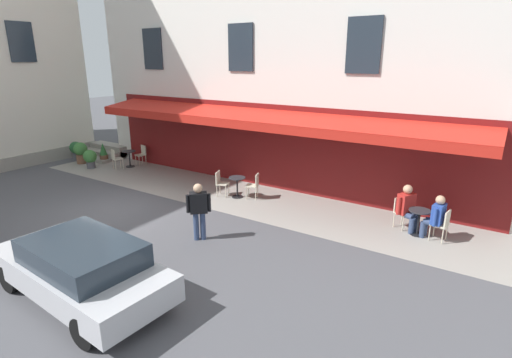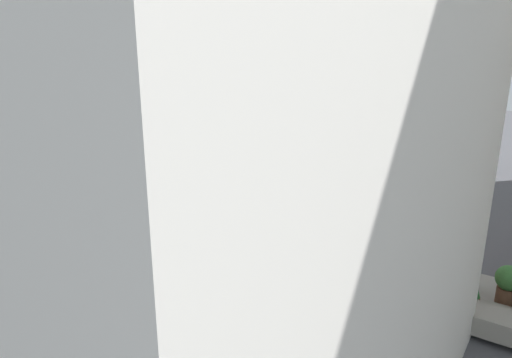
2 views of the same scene
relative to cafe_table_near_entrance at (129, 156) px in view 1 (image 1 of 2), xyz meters
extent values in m
plane|color=#4C4C51|center=(-3.96, 3.95, -0.49)|extent=(70.00, 70.00, 0.00)
cube|color=gray|center=(-7.21, 0.55, -0.49)|extent=(20.50, 3.20, 0.01)
cube|color=maroon|center=(-6.96, -1.02, 1.11)|extent=(16.00, 0.06, 3.20)
cube|color=red|center=(-6.96, -0.20, 2.36)|extent=(15.00, 1.70, 0.36)
cube|color=red|center=(-6.96, 0.63, 2.13)|extent=(15.00, 0.04, 0.28)
cube|color=#232D38|center=(-10.29, -1.01, 4.71)|extent=(1.10, 0.06, 1.70)
cube|color=#232D38|center=(-5.63, -1.01, 4.71)|extent=(1.10, 0.06, 1.70)
cube|color=#232D38|center=(-0.96, -1.01, 4.71)|extent=(1.10, 0.06, 1.70)
cube|color=#232D38|center=(4.00, 1.95, 5.01)|extent=(0.06, 1.10, 1.70)
cube|color=gray|center=(2.64, -0.25, -0.42)|extent=(2.40, 1.40, 0.15)
cube|color=gray|center=(2.64, -0.60, -0.27)|extent=(2.40, 1.05, 0.30)
cube|color=gray|center=(2.64, -0.95, -0.12)|extent=(2.40, 0.70, 0.45)
cylinder|color=black|center=(0.00, 0.00, -0.48)|extent=(0.40, 0.40, 0.03)
cylinder|color=black|center=(0.00, 0.00, -0.13)|extent=(0.06, 0.06, 0.72)
cylinder|color=#2D2D33|center=(0.00, 0.00, 0.24)|extent=(0.60, 0.60, 0.03)
cylinder|color=beige|center=(-0.03, 0.41, -0.27)|extent=(0.03, 0.03, 0.45)
cylinder|color=beige|center=(0.29, 0.30, -0.27)|extent=(0.03, 0.03, 0.45)
cylinder|color=beige|center=(0.08, 0.74, -0.27)|extent=(0.03, 0.03, 0.45)
cylinder|color=beige|center=(0.40, 0.62, -0.27)|extent=(0.03, 0.03, 0.45)
cube|color=beige|center=(0.18, 0.52, -0.02)|extent=(0.51, 0.51, 0.04)
cube|color=beige|center=(0.24, 0.69, 0.21)|extent=(0.39, 0.17, 0.42)
cylinder|color=beige|center=(0.08, -0.41, -0.27)|extent=(0.03, 0.03, 0.45)
cylinder|color=beige|center=(-0.25, -0.33, -0.27)|extent=(0.03, 0.03, 0.45)
cylinder|color=beige|center=(0.00, -0.74, -0.27)|extent=(0.03, 0.03, 0.45)
cylinder|color=beige|center=(-0.33, -0.66, -0.27)|extent=(0.03, 0.03, 0.45)
cube|color=beige|center=(-0.12, -0.54, -0.02)|extent=(0.48, 0.48, 0.04)
cube|color=beige|center=(-0.17, -0.71, 0.21)|extent=(0.40, 0.13, 0.42)
cylinder|color=black|center=(-6.61, 0.68, -0.48)|extent=(0.40, 0.40, 0.03)
cylinder|color=black|center=(-6.61, 0.68, -0.13)|extent=(0.06, 0.06, 0.72)
cylinder|color=#2D2D33|center=(-6.61, 0.68, 0.24)|extent=(0.60, 0.60, 0.03)
cylinder|color=beige|center=(-6.30, 0.96, -0.27)|extent=(0.03, 0.03, 0.45)
cylinder|color=beige|center=(-6.19, 0.64, -0.27)|extent=(0.03, 0.03, 0.45)
cylinder|color=beige|center=(-5.98, 1.07, -0.27)|extent=(0.03, 0.03, 0.45)
cylinder|color=beige|center=(-5.87, 0.75, -0.27)|extent=(0.03, 0.03, 0.45)
cube|color=beige|center=(-6.09, 0.86, -0.02)|extent=(0.51, 0.51, 0.04)
cube|color=beige|center=(-5.91, 0.92, 0.21)|extent=(0.17, 0.39, 0.42)
cylinder|color=beige|center=(-6.90, 0.39, -0.27)|extent=(0.03, 0.03, 0.45)
cylinder|color=beige|center=(-7.02, 0.71, -0.27)|extent=(0.03, 0.03, 0.45)
cylinder|color=beige|center=(-7.22, 0.27, -0.27)|extent=(0.03, 0.03, 0.45)
cylinder|color=beige|center=(-7.34, 0.59, -0.27)|extent=(0.03, 0.03, 0.45)
cube|color=beige|center=(-7.12, 0.49, -0.02)|extent=(0.51, 0.51, 0.04)
cube|color=beige|center=(-7.29, 0.43, 0.21)|extent=(0.18, 0.39, 0.42)
cylinder|color=black|center=(-12.76, 0.46, -0.48)|extent=(0.40, 0.40, 0.03)
cylinder|color=black|center=(-12.76, 0.46, -0.13)|extent=(0.06, 0.06, 0.72)
cylinder|color=#2D2D33|center=(-12.76, 0.46, 0.24)|extent=(0.60, 0.60, 0.03)
cylinder|color=beige|center=(-13.16, 0.35, -0.27)|extent=(0.03, 0.03, 0.45)
cylinder|color=beige|center=(-13.11, 0.69, -0.27)|extent=(0.03, 0.03, 0.45)
cylinder|color=beige|center=(-13.50, 0.40, -0.27)|extent=(0.03, 0.03, 0.45)
cylinder|color=beige|center=(-13.44, 0.74, -0.27)|extent=(0.03, 0.03, 0.45)
cube|color=beige|center=(-13.30, 0.54, -0.02)|extent=(0.46, 0.46, 0.04)
cube|color=beige|center=(-13.48, 0.57, 0.21)|extent=(0.10, 0.40, 0.42)
cylinder|color=beige|center=(-12.34, 0.43, -0.27)|extent=(0.03, 0.03, 0.45)
cylinder|color=beige|center=(-12.50, 0.13, -0.27)|extent=(0.03, 0.03, 0.45)
cylinder|color=beige|center=(-12.04, 0.27, -0.27)|extent=(0.03, 0.03, 0.45)
cylinder|color=beige|center=(-12.20, -0.03, -0.27)|extent=(0.03, 0.03, 0.45)
cube|color=beige|center=(-12.27, 0.20, -0.02)|extent=(0.54, 0.54, 0.04)
cube|color=beige|center=(-12.11, 0.12, 0.21)|extent=(0.22, 0.37, 0.42)
cylinder|color=navy|center=(-12.59, 0.48, -0.26)|extent=(0.16, 0.16, 0.47)
cylinder|color=navy|center=(-12.44, 0.40, 0.00)|extent=(0.39, 0.31, 0.17)
cylinder|color=navy|center=(-12.68, 0.31, -0.26)|extent=(0.16, 0.16, 0.47)
cylinder|color=navy|center=(-12.53, 0.23, 0.00)|extent=(0.39, 0.31, 0.17)
cube|color=red|center=(-12.32, 0.23, 0.30)|extent=(0.48, 0.57, 0.60)
sphere|color=tan|center=(-12.32, 0.23, 0.73)|extent=(0.27, 0.27, 0.27)
cylinder|color=red|center=(-12.18, 0.50, 0.28)|extent=(0.11, 0.11, 0.53)
cylinder|color=red|center=(-12.47, -0.03, 0.28)|extent=(0.11, 0.11, 0.53)
cylinder|color=navy|center=(-12.93, 0.40, -0.26)|extent=(0.15, 0.15, 0.47)
cylinder|color=navy|center=(-13.09, 0.42, 0.00)|extent=(0.35, 0.20, 0.16)
cylinder|color=navy|center=(-12.90, 0.57, -0.26)|extent=(0.15, 0.15, 0.47)
cylinder|color=navy|center=(-13.07, 0.60, 0.00)|extent=(0.35, 0.20, 0.16)
cube|color=#28479E|center=(-13.24, 0.53, 0.28)|extent=(0.33, 0.50, 0.56)
sphere|color=tan|center=(-13.24, 0.53, 0.68)|extent=(0.25, 0.25, 0.25)
cylinder|color=#28479E|center=(-13.28, 0.26, 0.26)|extent=(0.10, 0.10, 0.49)
cylinder|color=#28479E|center=(-13.20, 0.81, 0.26)|extent=(0.10, 0.10, 0.49)
cylinder|color=navy|center=(-7.84, 4.01, -0.09)|extent=(0.15, 0.15, 0.80)
cylinder|color=navy|center=(-7.70, 4.13, -0.09)|extent=(0.15, 0.15, 0.80)
cube|color=black|center=(-7.77, 4.07, 0.59)|extent=(0.53, 0.51, 0.57)
sphere|color=tan|center=(-7.77, 4.07, 1.00)|extent=(0.25, 0.25, 0.25)
cylinder|color=black|center=(-7.98, 3.88, 0.58)|extent=(0.10, 0.10, 0.50)
cylinder|color=black|center=(-7.56, 4.26, 0.58)|extent=(0.10, 0.10, 0.50)
cylinder|color=#4C4C51|center=(1.32, 1.13, -0.34)|extent=(0.37, 0.37, 0.30)
sphere|color=#3D7A38|center=(1.32, 1.13, 0.06)|extent=(0.59, 0.59, 0.59)
cylinder|color=brown|center=(1.80, 0.07, -0.32)|extent=(0.38, 0.38, 0.35)
cone|color=#2D6B33|center=(1.80, 0.07, 0.15)|extent=(0.37, 0.37, 0.58)
cylinder|color=#4C4C51|center=(3.15, 0.62, -0.29)|extent=(0.39, 0.39, 0.39)
sphere|color=#23562D|center=(3.15, 0.62, 0.15)|extent=(0.59, 0.59, 0.59)
cylinder|color=brown|center=(2.46, 0.82, -0.28)|extent=(0.47, 0.47, 0.43)
sphere|color=#3D7A38|center=(2.46, 0.82, 0.20)|extent=(0.63, 0.63, 0.63)
cube|color=#B7B7BC|center=(-7.53, 7.52, 0.08)|extent=(4.40, 2.06, 0.55)
cube|color=#232D38|center=(-7.73, 7.53, 0.60)|extent=(2.50, 1.74, 0.48)
cylinder|color=black|center=(-6.13, 6.63, -0.19)|extent=(0.60, 0.20, 0.60)
cylinder|color=black|center=(-6.04, 8.23, -0.19)|extent=(0.60, 0.20, 0.60)
cylinder|color=black|center=(-9.03, 6.81, -0.19)|extent=(0.60, 0.20, 0.60)
cylinder|color=black|center=(-8.93, 8.41, -0.19)|extent=(0.60, 0.20, 0.60)
camera|label=1|loc=(-14.52, 11.57, 4.32)|focal=27.64mm
camera|label=2|loc=(3.11, -10.98, 5.72)|focal=32.24mm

